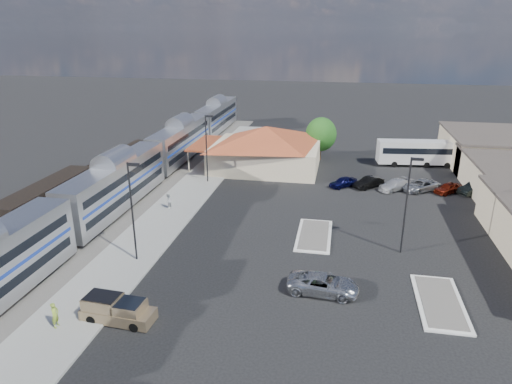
% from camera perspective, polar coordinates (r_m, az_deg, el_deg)
% --- Properties ---
extents(ground, '(280.00, 280.00, 0.00)m').
position_cam_1_polar(ground, '(44.07, 1.87, -6.20)').
color(ground, black).
rests_on(ground, ground).
extents(railbed, '(16.00, 100.00, 0.12)m').
position_cam_1_polar(railbed, '(57.63, -17.91, -0.71)').
color(railbed, '#4C4944').
rests_on(railbed, ground).
extents(platform, '(5.50, 92.00, 0.18)m').
position_cam_1_polar(platform, '(52.26, -10.20, -2.11)').
color(platform, gray).
rests_on(platform, ground).
extents(passenger_train, '(3.00, 104.00, 5.55)m').
position_cam_1_polar(passenger_train, '(52.60, -17.01, 0.69)').
color(passenger_train, silver).
rests_on(passenger_train, ground).
extents(freight_cars, '(2.80, 46.00, 4.00)m').
position_cam_1_polar(freight_cars, '(52.89, -24.59, -1.27)').
color(freight_cars, black).
rests_on(freight_cars, ground).
extents(station_depot, '(18.35, 12.24, 6.20)m').
position_cam_1_polar(station_depot, '(66.05, 1.22, 5.62)').
color(station_depot, '#BEAD8B').
rests_on(station_depot, ground).
extents(traffic_island_south, '(3.30, 7.50, 0.21)m').
position_cam_1_polar(traffic_island_south, '(45.47, 7.27, -5.36)').
color(traffic_island_south, silver).
rests_on(traffic_island_south, ground).
extents(traffic_island_north, '(3.30, 7.50, 0.21)m').
position_cam_1_polar(traffic_island_north, '(37.49, 21.99, -12.65)').
color(traffic_island_north, silver).
rests_on(traffic_island_north, ground).
extents(lamp_plat_s, '(1.08, 0.25, 9.00)m').
position_cam_1_polar(lamp_plat_s, '(39.74, -15.18, -1.52)').
color(lamp_plat_s, black).
rests_on(lamp_plat_s, ground).
extents(lamp_plat_n, '(1.08, 0.25, 9.00)m').
position_cam_1_polar(lamp_plat_n, '(59.35, -6.14, 6.07)').
color(lamp_plat_n, black).
rests_on(lamp_plat_n, ground).
extents(lamp_lot, '(1.08, 0.25, 9.00)m').
position_cam_1_polar(lamp_lot, '(42.04, 18.47, -0.68)').
color(lamp_lot, black).
rests_on(lamp_lot, ground).
extents(tree_depot, '(4.71, 4.71, 6.63)m').
position_cam_1_polar(tree_depot, '(70.89, 8.13, 7.15)').
color(tree_depot, '#382314').
rests_on(tree_depot, ground).
extents(pickup_truck, '(5.21, 2.18, 1.76)m').
position_cam_1_polar(pickup_truck, '(34.12, -16.85, -13.97)').
color(pickup_truck, tan).
rests_on(pickup_truck, ground).
extents(suv, '(5.67, 2.91, 1.53)m').
position_cam_1_polar(suv, '(36.15, 8.40, -11.32)').
color(suv, '#A4A6AC').
rests_on(suv, ground).
extents(coach_bus, '(11.87, 3.90, 3.74)m').
position_cam_1_polar(coach_bus, '(71.67, 19.57, 4.80)').
color(coach_bus, white).
rests_on(coach_bus, ground).
extents(person_a, '(0.48, 0.70, 1.85)m').
position_cam_1_polar(person_a, '(34.59, -23.83, -13.88)').
color(person_a, '#95B438').
rests_on(person_a, platform).
extents(person_b, '(0.79, 0.95, 1.76)m').
position_cam_1_polar(person_b, '(52.08, -10.94, -1.09)').
color(person_b, silver).
rests_on(person_b, platform).
extents(parked_car_a, '(3.92, 3.71, 1.31)m').
position_cam_1_polar(parked_car_a, '(59.70, 10.84, 1.23)').
color(parked_car_a, '#0B0C38').
rests_on(parked_car_a, ground).
extents(parked_car_b, '(4.10, 3.98, 1.40)m').
position_cam_1_polar(parked_car_b, '(60.10, 13.90, 1.16)').
color(parked_car_b, black).
rests_on(parked_car_b, ground).
extents(parked_car_c, '(4.75, 4.51, 1.35)m').
position_cam_1_polar(parked_car_c, '(60.11, 16.95, 0.85)').
color(parked_car_c, silver).
rests_on(parked_car_c, ground).
extents(parked_car_d, '(5.46, 4.92, 1.41)m').
position_cam_1_polar(parked_car_d, '(60.85, 19.91, 0.77)').
color(parked_car_d, gray).
rests_on(parked_car_d, ground).
extents(parked_car_e, '(4.02, 3.71, 1.33)m').
position_cam_1_polar(parked_car_e, '(61.20, 22.89, 0.45)').
color(parked_car_e, maroon).
rests_on(parked_car_e, ground).
extents(parked_car_f, '(4.67, 4.01, 1.52)m').
position_cam_1_polar(parked_car_f, '(62.24, 25.72, 0.43)').
color(parked_car_f, black).
rests_on(parked_car_f, ground).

